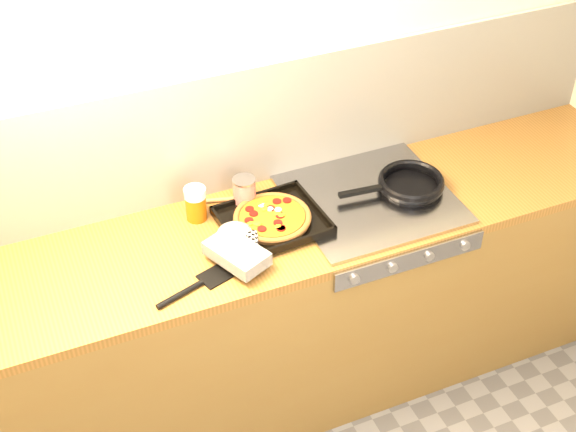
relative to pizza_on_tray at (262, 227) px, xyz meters
name	(u,v)px	position (x,y,z in m)	size (l,w,h in m)	color
room_shell	(230,132)	(0.01, 0.32, 0.21)	(3.20, 3.20, 3.20)	white
counter_run	(263,317)	(0.01, 0.03, -0.49)	(3.20, 0.62, 0.90)	brown
stovetop	(371,199)	(0.46, 0.03, -0.04)	(0.60, 0.56, 0.02)	#97979C
pizza_on_tray	(262,227)	(0.00, 0.00, 0.00)	(0.48, 0.44, 0.06)	black
frying_pan	(410,183)	(0.62, 0.02, 0.00)	(0.43, 0.28, 0.04)	black
tomato_can	(244,193)	(0.01, 0.19, 0.02)	(0.11, 0.11, 0.12)	#A00C13
juice_glass	(196,203)	(-0.18, 0.19, 0.03)	(0.09, 0.09, 0.13)	#C8580B
wooden_spoon	(252,197)	(0.04, 0.21, -0.03)	(0.30, 0.11, 0.02)	#A77247
black_spatula	(195,287)	(-0.31, -0.17, -0.03)	(0.28, 0.14, 0.02)	black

